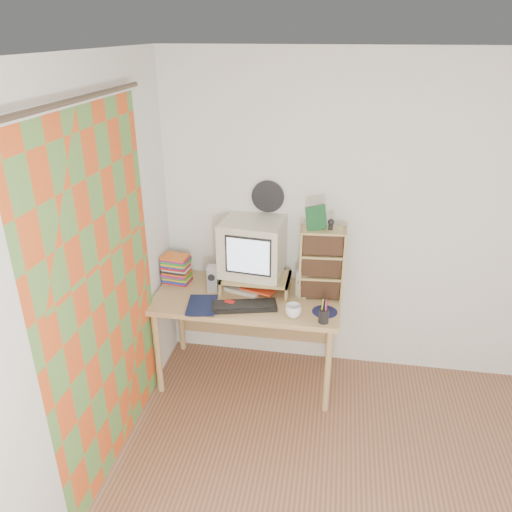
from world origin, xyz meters
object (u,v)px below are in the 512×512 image
(keyboard, at_px, (244,306))
(cd_rack, at_px, (321,264))
(diary, at_px, (187,303))
(crt_monitor, at_px, (252,248))
(mug, at_px, (293,311))
(desk, at_px, (249,307))
(dvd_stack, at_px, (176,265))

(keyboard, height_order, cd_rack, cd_rack)
(diary, bearing_deg, keyboard, -1.38)
(crt_monitor, xyz_separation_m, cd_rack, (0.53, -0.06, -0.06))
(mug, height_order, diary, mug)
(desk, xyz_separation_m, diary, (-0.40, -0.29, 0.16))
(keyboard, bearing_deg, desk, 78.73)
(desk, bearing_deg, crt_monitor, 81.05)
(diary, bearing_deg, mug, -8.92)
(crt_monitor, height_order, dvd_stack, crt_monitor)
(desk, height_order, keyboard, keyboard)
(keyboard, bearing_deg, diary, 172.69)
(mug, bearing_deg, desk, 141.01)
(dvd_stack, height_order, cd_rack, cd_rack)
(dvd_stack, height_order, diary, dvd_stack)
(keyboard, bearing_deg, cd_rack, 13.26)
(keyboard, distance_m, cd_rack, 0.65)
(crt_monitor, relative_size, dvd_stack, 1.54)
(crt_monitor, height_order, diary, crt_monitor)
(desk, relative_size, keyboard, 2.99)
(cd_rack, bearing_deg, dvd_stack, 173.80)
(mug, bearing_deg, dvd_stack, 158.85)
(desk, xyz_separation_m, keyboard, (0.01, -0.24, 0.15))
(diary, bearing_deg, cd_rack, 10.76)
(keyboard, distance_m, dvd_stack, 0.70)
(cd_rack, xyz_separation_m, diary, (-0.94, -0.32, -0.25))
(crt_monitor, relative_size, keyboard, 0.95)
(cd_rack, bearing_deg, diary, -165.08)
(dvd_stack, distance_m, diary, 0.43)
(dvd_stack, bearing_deg, mug, -14.26)
(desk, xyz_separation_m, cd_rack, (0.54, 0.03, 0.41))
(cd_rack, height_order, mug, cd_rack)
(keyboard, xyz_separation_m, dvd_stack, (-0.61, 0.32, 0.13))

